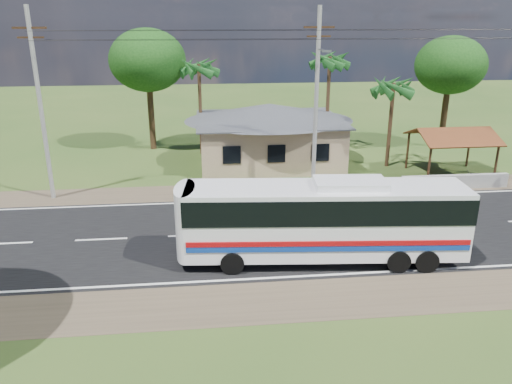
% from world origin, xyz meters
% --- Properties ---
extents(ground, '(120.00, 120.00, 0.00)m').
position_xyz_m(ground, '(0.00, 0.00, 0.00)').
color(ground, '#2C4C1B').
rests_on(ground, ground).
extents(road, '(120.00, 16.00, 0.03)m').
position_xyz_m(road, '(0.00, 0.00, 0.01)').
color(road, black).
rests_on(road, ground).
extents(house, '(12.40, 10.00, 5.00)m').
position_xyz_m(house, '(1.00, 13.00, 2.64)').
color(house, tan).
rests_on(house, ground).
extents(waiting_shed, '(5.20, 4.48, 3.35)m').
position_xyz_m(waiting_shed, '(13.00, 8.50, 2.73)').
color(waiting_shed, '#3B2915').
rests_on(waiting_shed, ground).
extents(concrete_barrier, '(7.00, 0.30, 0.90)m').
position_xyz_m(concrete_barrier, '(12.00, 5.60, 0.45)').
color(concrete_barrier, '#9E9E99').
rests_on(concrete_barrier, ground).
extents(utility_poles, '(32.80, 2.22, 11.00)m').
position_xyz_m(utility_poles, '(2.67, 6.49, 5.77)').
color(utility_poles, '#9E9E99').
rests_on(utility_poles, ground).
extents(palm_near, '(2.80, 2.80, 6.70)m').
position_xyz_m(palm_near, '(9.50, 11.00, 5.71)').
color(palm_near, '#47301E').
rests_on(palm_near, ground).
extents(palm_mid, '(2.80, 2.80, 8.20)m').
position_xyz_m(palm_mid, '(6.00, 15.50, 7.16)').
color(palm_mid, '#47301E').
rests_on(palm_mid, ground).
extents(palm_far, '(2.80, 2.80, 7.70)m').
position_xyz_m(palm_far, '(-4.00, 16.00, 6.68)').
color(palm_far, '#47301E').
rests_on(palm_far, ground).
extents(tree_behind_house, '(6.00, 6.00, 9.61)m').
position_xyz_m(tree_behind_house, '(-8.00, 18.00, 7.12)').
color(tree_behind_house, '#47301E').
rests_on(tree_behind_house, ground).
extents(tree_behind_shed, '(5.60, 5.60, 9.02)m').
position_xyz_m(tree_behind_shed, '(16.00, 16.00, 6.68)').
color(tree_behind_shed, '#47301E').
rests_on(tree_behind_shed, ground).
extents(coach_bus, '(12.40, 3.62, 3.80)m').
position_xyz_m(coach_bus, '(1.36, -3.28, 2.17)').
color(coach_bus, white).
rests_on(coach_bus, ground).
extents(motorcycle, '(1.93, 0.70, 1.01)m').
position_xyz_m(motorcycle, '(12.53, 5.87, 0.50)').
color(motorcycle, black).
rests_on(motorcycle, ground).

